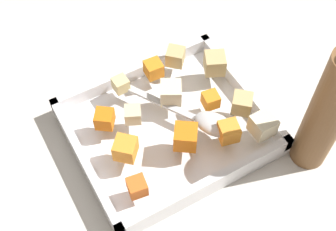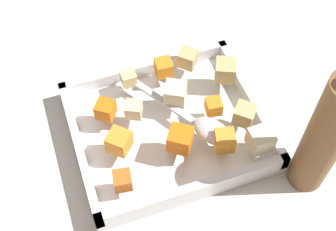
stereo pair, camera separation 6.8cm
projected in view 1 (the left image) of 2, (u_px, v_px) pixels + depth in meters
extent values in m
plane|color=beige|center=(156.00, 134.00, 0.73)|extent=(4.00, 4.00, 0.00)
cube|color=silver|center=(168.00, 131.00, 0.72)|extent=(0.29, 0.24, 0.01)
cube|color=silver|center=(134.00, 73.00, 0.76)|extent=(0.29, 0.01, 0.03)
cube|color=silver|center=(208.00, 184.00, 0.65)|extent=(0.29, 0.01, 0.03)
cube|color=silver|center=(243.00, 89.00, 0.74)|extent=(0.01, 0.24, 0.03)
cube|color=silver|center=(85.00, 163.00, 0.67)|extent=(0.01, 0.24, 0.03)
cube|color=orange|center=(137.00, 187.00, 0.62)|extent=(0.03, 0.03, 0.02)
cube|color=orange|center=(125.00, 149.00, 0.65)|extent=(0.04, 0.04, 0.03)
cube|color=orange|center=(211.00, 100.00, 0.70)|extent=(0.03, 0.03, 0.02)
cube|color=orange|center=(186.00, 137.00, 0.66)|extent=(0.05, 0.05, 0.03)
cube|color=orange|center=(105.00, 119.00, 0.68)|extent=(0.04, 0.04, 0.03)
cube|color=orange|center=(154.00, 69.00, 0.73)|extent=(0.03, 0.03, 0.03)
cube|color=orange|center=(228.00, 132.00, 0.66)|extent=(0.03, 0.03, 0.03)
cube|color=tan|center=(215.00, 63.00, 0.73)|extent=(0.04, 0.04, 0.03)
cube|color=tan|center=(175.00, 56.00, 0.75)|extent=(0.04, 0.04, 0.03)
cube|color=#E0CC89|center=(121.00, 84.00, 0.72)|extent=(0.02, 0.02, 0.02)
cube|color=beige|center=(133.00, 114.00, 0.68)|extent=(0.03, 0.03, 0.02)
cube|color=beige|center=(263.00, 125.00, 0.67)|extent=(0.03, 0.03, 0.03)
cube|color=beige|center=(171.00, 93.00, 0.70)|extent=(0.04, 0.04, 0.03)
cube|color=tan|center=(242.00, 103.00, 0.69)|extent=(0.04, 0.04, 0.03)
ellipsoid|color=silver|center=(214.00, 124.00, 0.68)|extent=(0.07, 0.07, 0.02)
cube|color=silver|center=(154.00, 99.00, 0.71)|extent=(0.08, 0.13, 0.01)
cylinder|color=brown|center=(327.00, 114.00, 0.61)|extent=(0.05, 0.05, 0.22)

